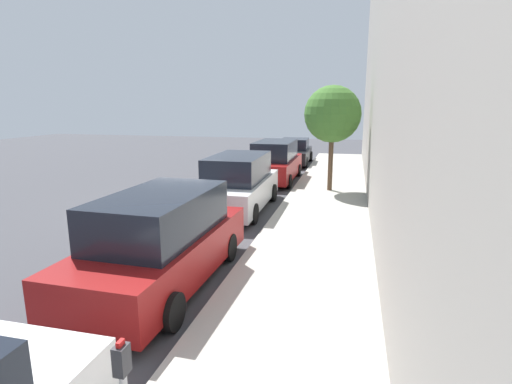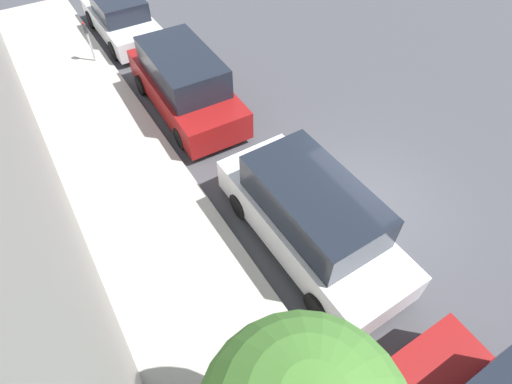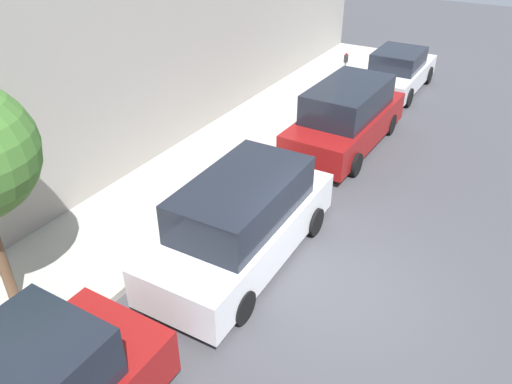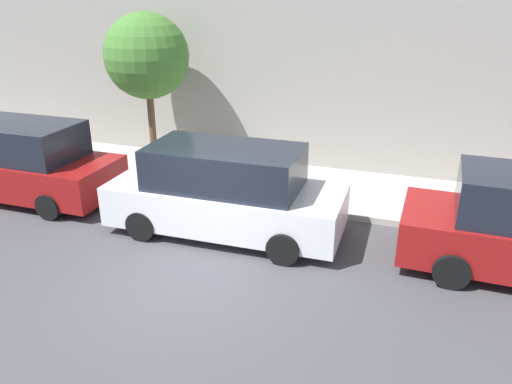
{
  "view_description": "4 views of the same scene",
  "coord_description": "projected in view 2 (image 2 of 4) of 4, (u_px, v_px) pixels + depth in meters",
  "views": [
    {
      "loc": [
        5.87,
        -12.81,
        3.57
      ],
      "look_at": [
        3.1,
        -1.44,
        1.0
      ],
      "focal_mm": 28.0,
      "sensor_mm": 36.0,
      "label": 1
    },
    {
      "loc": [
        5.87,
        3.91,
        7.74
      ],
      "look_at": [
        2.77,
        -1.09,
        1.0
      ],
      "focal_mm": 28.0,
      "sensor_mm": 36.0,
      "label": 2
    },
    {
      "loc": [
        -2.28,
        7.03,
        6.71
      ],
      "look_at": [
        2.39,
        -0.92,
        1.0
      ],
      "focal_mm": 35.0,
      "sensor_mm": 36.0,
      "label": 3
    },
    {
      "loc": [
        -6.78,
        -3.61,
        4.86
      ],
      "look_at": [
        2.13,
        -0.59,
        1.0
      ],
      "focal_mm": 35.0,
      "sensor_mm": 36.0,
      "label": 4
    }
  ],
  "objects": [
    {
      "name": "ground_plane",
      "position": [
        372.0,
        202.0,
        10.05
      ],
      "size": [
        60.0,
        60.0,
        0.0
      ],
      "primitive_type": "plane",
      "color": "#424247"
    },
    {
      "name": "sidewalk",
      "position": [
        193.0,
        297.0,
        8.27
      ],
      "size": [
        2.97,
        32.0,
        0.15
      ],
      "color": "#B2ADA3",
      "rests_on": "ground_plane"
    },
    {
      "name": "parked_sedan_nearest",
      "position": [
        122.0,
        19.0,
        15.02
      ],
      "size": [
        1.92,
        4.5,
        1.54
      ],
      "color": "silver",
      "rests_on": "ground_plane"
    },
    {
      "name": "parked_minivan_second",
      "position": [
        185.0,
        83.0,
        11.89
      ],
      "size": [
        2.02,
        4.95,
        1.9
      ],
      "color": "maroon",
      "rests_on": "ground_plane"
    },
    {
      "name": "parked_minivan_third",
      "position": [
        311.0,
        217.0,
        8.58
      ],
      "size": [
        2.02,
        4.93,
        1.9
      ],
      "color": "silver",
      "rests_on": "ground_plane"
    },
    {
      "name": "parking_meter_near",
      "position": [
        88.0,
        38.0,
        13.53
      ],
      "size": [
        0.11,
        0.15,
        1.37
      ],
      "color": "#ADADB2",
      "rests_on": "sidewalk"
    }
  ]
}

